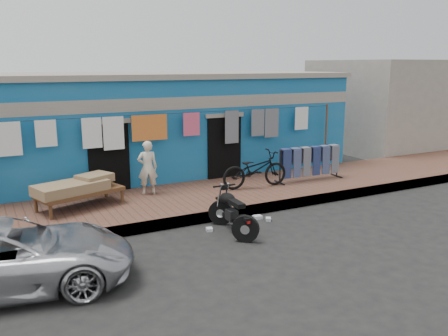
# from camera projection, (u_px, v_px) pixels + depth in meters

# --- Properties ---
(ground) EXTENTS (80.00, 80.00, 0.00)m
(ground) POSITION_uv_depth(u_px,v_px,m) (267.00, 238.00, 10.10)
(ground) COLOR black
(ground) RESTS_ON ground
(sidewalk) EXTENTS (28.00, 3.00, 0.25)m
(sidewalk) POSITION_uv_depth(u_px,v_px,m) (207.00, 198.00, 12.67)
(sidewalk) COLOR brown
(sidewalk) RESTS_ON ground
(curb) EXTENTS (28.00, 0.10, 0.25)m
(curb) POSITION_uv_depth(u_px,v_px,m) (233.00, 213.00, 11.41)
(curb) COLOR gray
(curb) RESTS_ON ground
(building) EXTENTS (12.20, 5.20, 3.36)m
(building) POSITION_uv_depth(u_px,v_px,m) (155.00, 124.00, 15.78)
(building) COLOR #135E99
(building) RESTS_ON ground
(neighbor_right) EXTENTS (6.00, 5.00, 3.80)m
(neighbor_right) POSITION_uv_depth(u_px,v_px,m) (394.00, 105.00, 20.72)
(neighbor_right) COLOR #9E9384
(neighbor_right) RESTS_ON ground
(clothesline) EXTENTS (10.06, 0.06, 2.10)m
(clothesline) POSITION_uv_depth(u_px,v_px,m) (174.00, 131.00, 13.20)
(clothesline) COLOR brown
(clothesline) RESTS_ON sidewalk
(car) EXTENTS (4.51, 2.59, 1.20)m
(car) POSITION_uv_depth(u_px,v_px,m) (3.00, 256.00, 7.67)
(car) COLOR silver
(car) RESTS_ON ground
(seated_person) EXTENTS (0.58, 0.44, 1.44)m
(seated_person) POSITION_uv_depth(u_px,v_px,m) (148.00, 168.00, 12.47)
(seated_person) COLOR beige
(seated_person) RESTS_ON sidewalk
(bicycle) EXTENTS (1.98, 0.82, 1.25)m
(bicycle) POSITION_uv_depth(u_px,v_px,m) (255.00, 165.00, 13.18)
(bicycle) COLOR black
(bicycle) RESTS_ON sidewalk
(motorcycle) EXTENTS (0.66, 1.57, 0.99)m
(motorcycle) POSITION_uv_depth(u_px,v_px,m) (233.00, 211.00, 10.33)
(motorcycle) COLOR black
(motorcycle) RESTS_ON ground
(charpoy) EXTENTS (2.68, 2.22, 0.71)m
(charpoy) POSITION_uv_depth(u_px,v_px,m) (80.00, 193.00, 11.37)
(charpoy) COLOR brown
(charpoy) RESTS_ON sidewalk
(jeans_rack) EXTENTS (2.19, 0.63, 1.03)m
(jeans_rack) POSITION_uv_depth(u_px,v_px,m) (310.00, 163.00, 14.06)
(jeans_rack) COLOR black
(jeans_rack) RESTS_ON sidewalk
(litter_a) EXTENTS (0.21, 0.16, 0.09)m
(litter_a) POSITION_uv_depth(u_px,v_px,m) (257.00, 217.00, 11.34)
(litter_a) COLOR silver
(litter_a) RESTS_ON ground
(litter_b) EXTENTS (0.18, 0.19, 0.08)m
(litter_b) POSITION_uv_depth(u_px,v_px,m) (268.00, 219.00, 11.22)
(litter_b) COLOR silver
(litter_b) RESTS_ON ground
(litter_c) EXTENTS (0.18, 0.20, 0.07)m
(litter_c) POSITION_uv_depth(u_px,v_px,m) (209.00, 229.00, 10.55)
(litter_c) COLOR silver
(litter_c) RESTS_ON ground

